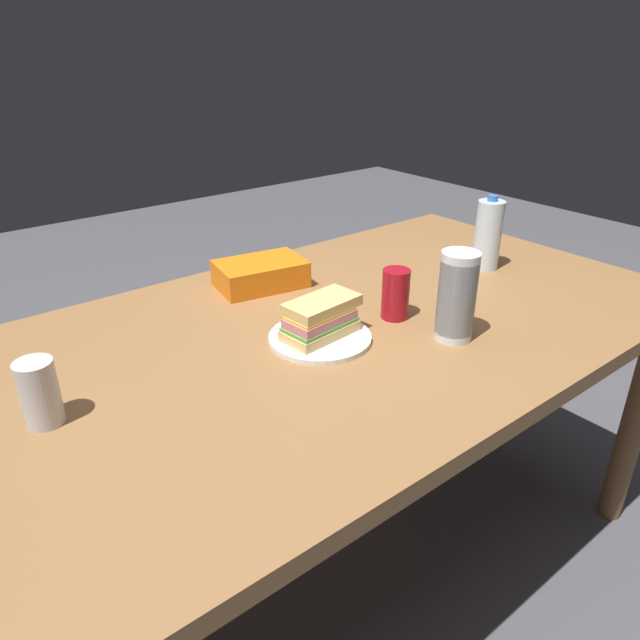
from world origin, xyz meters
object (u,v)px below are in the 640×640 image
(soda_can_red, at_px, (395,294))
(soda_can_silver, at_px, (40,393))
(dining_table, at_px, (337,355))
(plastic_cup_stack, at_px, (457,296))
(water_bottle_tall, at_px, (488,235))
(sandwich, at_px, (321,318))
(chip_bag, at_px, (261,274))
(paper_plate, at_px, (320,338))

(soda_can_red, xyz_separation_m, soda_can_silver, (-0.78, 0.08, 0.00))
(dining_table, bearing_deg, plastic_cup_stack, -54.45)
(water_bottle_tall, bearing_deg, sandwich, -175.46)
(water_bottle_tall, bearing_deg, dining_table, -178.58)
(sandwich, relative_size, chip_bag, 0.82)
(paper_plate, xyz_separation_m, soda_can_silver, (-0.57, 0.06, 0.06))
(soda_can_red, bearing_deg, dining_table, 155.22)
(paper_plate, xyz_separation_m, water_bottle_tall, (0.66, 0.05, 0.09))
(dining_table, xyz_separation_m, sandwich, (-0.08, -0.04, 0.14))
(paper_plate, bearing_deg, soda_can_red, -5.17)
(sandwich, bearing_deg, soda_can_red, -5.86)
(chip_bag, relative_size, soda_can_silver, 1.89)
(plastic_cup_stack, bearing_deg, chip_bag, 108.01)
(soda_can_red, relative_size, plastic_cup_stack, 0.60)
(paper_plate, bearing_deg, plastic_cup_stack, -36.34)
(soda_can_red, xyz_separation_m, water_bottle_tall, (0.44, 0.07, 0.04))
(plastic_cup_stack, bearing_deg, dining_table, 125.55)
(sandwich, height_order, water_bottle_tall, water_bottle_tall)
(paper_plate, relative_size, plastic_cup_stack, 1.13)
(paper_plate, relative_size, water_bottle_tall, 1.08)
(soda_can_red, height_order, chip_bag, soda_can_red)
(water_bottle_tall, bearing_deg, soda_can_red, -170.60)
(plastic_cup_stack, height_order, soda_can_silver, plastic_cup_stack)
(soda_can_silver, bearing_deg, water_bottle_tall, -0.33)
(sandwich, xyz_separation_m, soda_can_red, (0.21, -0.02, 0.01))
(sandwich, bearing_deg, water_bottle_tall, 4.54)
(soda_can_red, xyz_separation_m, chip_bag, (-0.14, 0.36, -0.03))
(soda_can_red, relative_size, water_bottle_tall, 0.57)
(water_bottle_tall, xyz_separation_m, plastic_cup_stack, (-0.42, -0.23, 0.00))
(dining_table, xyz_separation_m, paper_plate, (-0.09, -0.04, 0.09))
(sandwich, bearing_deg, paper_plate, -147.57)
(paper_plate, bearing_deg, water_bottle_tall, 4.71)
(dining_table, distance_m, sandwich, 0.17)
(soda_can_red, distance_m, water_bottle_tall, 0.45)
(sandwich, height_order, soda_can_red, soda_can_red)
(paper_plate, bearing_deg, sandwich, 32.43)
(soda_can_red, distance_m, plastic_cup_stack, 0.16)
(paper_plate, bearing_deg, soda_can_silver, 173.86)
(soda_can_silver, bearing_deg, dining_table, -1.86)
(sandwich, height_order, plastic_cup_stack, plastic_cup_stack)
(water_bottle_tall, height_order, soda_can_silver, water_bottle_tall)
(dining_table, height_order, water_bottle_tall, water_bottle_tall)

